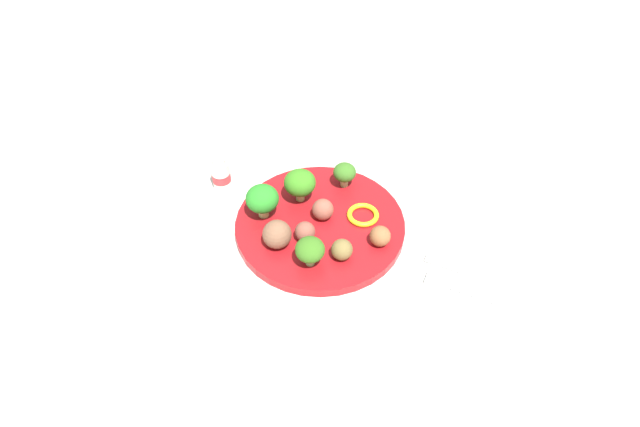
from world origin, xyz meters
TOP-DOWN VIEW (x-y plane):
  - ground_plane at (0.00, 0.00)m, footprint 4.00×4.00m
  - plate at (0.00, 0.00)m, footprint 0.28×0.28m
  - broccoli_floret_center at (-0.02, 0.09)m, footprint 0.05×0.05m
  - broccoli_floret_front_right at (0.09, 0.02)m, footprint 0.05×0.05m
  - broccoli_floret_back_right at (0.05, -0.04)m, footprint 0.05×0.05m
  - broccoli_floret_mid_right at (-0.01, -0.10)m, footprint 0.04×0.04m
  - meatball_back_right at (0.04, 0.07)m, footprint 0.05×0.05m
  - meatball_mid_left at (-0.10, 0.01)m, footprint 0.03×0.03m
  - meatball_center at (-0.06, 0.06)m, footprint 0.03×0.03m
  - meatball_back_left at (0.00, -0.01)m, footprint 0.04×0.04m
  - meatball_mid_right at (0.01, 0.04)m, footprint 0.03×0.03m
  - pepper_ring_front_right at (-0.06, -0.04)m, footprint 0.06×0.06m
  - napkin at (-0.25, 0.02)m, footprint 0.18×0.13m
  - fork at (-0.24, 0.04)m, footprint 0.12×0.02m
  - knife at (-0.25, 0.00)m, footprint 0.15×0.02m
  - yogurt_bottle at (0.20, -0.03)m, footprint 0.03×0.03m

SIDE VIEW (x-z plane):
  - ground_plane at x=0.00m, z-range 0.00..0.00m
  - napkin at x=-0.25m, z-range 0.00..0.01m
  - knife at x=-0.25m, z-range 0.00..0.01m
  - fork at x=-0.24m, z-range 0.00..0.01m
  - plate at x=0.00m, z-range 0.00..0.02m
  - pepper_ring_front_right at x=-0.06m, z-range 0.02..0.02m
  - yogurt_bottle at x=0.20m, z-range 0.00..0.06m
  - meatball_mid_right at x=0.01m, z-range 0.02..0.05m
  - meatball_mid_left at x=-0.10m, z-range 0.02..0.05m
  - meatball_center at x=-0.06m, z-range 0.02..0.05m
  - meatball_back_left at x=0.00m, z-range 0.02..0.05m
  - meatball_back_right at x=0.04m, z-range 0.02..0.06m
  - broccoli_floret_mid_right at x=-0.01m, z-range 0.02..0.07m
  - broccoli_floret_center at x=-0.02m, z-range 0.02..0.07m
  - broccoli_floret_front_right at x=0.09m, z-range 0.02..0.08m
  - broccoli_floret_back_right at x=0.05m, z-range 0.02..0.08m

